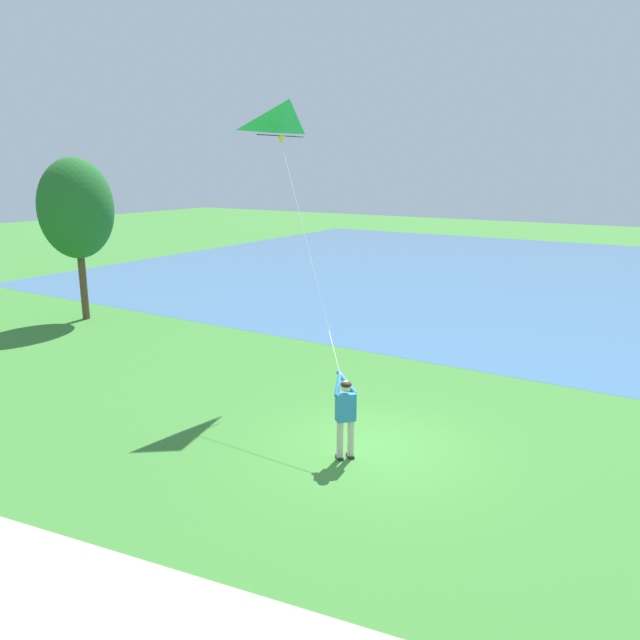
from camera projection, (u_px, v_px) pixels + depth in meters
ground_plane at (373, 447)px, 13.58m from camera, size 120.00×120.00×0.00m
lake_water at (506, 274)px, 35.58m from camera, size 36.00×44.00×0.01m
walkway_path at (32, 590)px, 8.97m from camera, size 7.29×31.99×0.02m
person_kite_flyer at (345, 412)px, 12.80m from camera, size 0.58×0.60×1.83m
flying_kite at (289, 122)px, 16.25m from camera, size 4.34×4.02×5.89m
tree_lakeside_far at (76, 209)px, 23.98m from camera, size 2.99×2.60×6.37m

